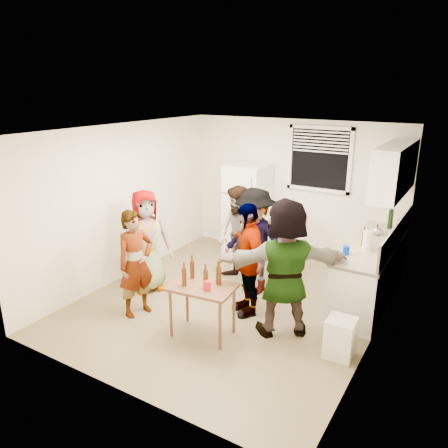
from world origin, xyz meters
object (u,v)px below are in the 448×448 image
Objects in this scene: guest_stripe at (139,313)px; guest_back_right at (253,291)px; trash_bin at (340,337)px; guest_grey at (149,288)px; guest_orange at (282,331)px; wine_bottle at (389,229)px; guest_black at (247,311)px; serving_table at (203,334)px; blue_cup at (346,254)px; red_cup at (208,290)px; guest_back_left at (238,282)px; refrigerator at (247,210)px; beer_bottle_table at (206,287)px; beer_bottle_counter at (363,247)px; kettle at (377,235)px.

guest_stripe is 1.80m from guest_back_right.
trash_bin reaches higher than guest_grey.
guest_orange reaches higher than guest_grey.
wine_bottle is 2.66m from guest_black.
guest_orange is at bearing 34.96° from serving_table.
blue_cup is 1.94m from red_cup.
blue_cup is 1.96m from guest_back_left.
serving_table is 1.03m from guest_orange.
refrigerator reaches higher than guest_back_left.
guest_stripe is (-2.71, -2.87, -0.90)m from wine_bottle.
beer_bottle_table is at bearing -78.54° from guest_back_right.
trash_bin reaches higher than guest_back_left.
beer_bottle_counter reaches higher than guest_black.
refrigerator reaches higher than guest_back_right.
blue_cup is at bearing 19.03° from guest_back_left.
kettle is 0.61m from beer_bottle_counter.
kettle is 0.26× the size of serving_table.
trash_bin is 1.94m from guest_back_right.
refrigerator is 1.07× the size of guest_black.
guest_back_left is at bearing -9.08° from guest_stripe.
beer_bottle_table is at bearing -71.71° from refrigerator.
guest_back_right is at bearing -21.03° from guest_stripe.
blue_cup is at bearing 105.67° from trash_bin.
wine_bottle reaches higher than beer_bottle_counter.
guest_grey is at bearing 156.34° from beer_bottle_table.
red_cup is 0.07× the size of guest_black.
refrigerator is 1.07× the size of guest_grey.
guest_orange is (0.86, -0.85, 0.00)m from guest_back_right.
guest_black is at bearing 165.84° from trash_bin.
kettle is at bearing 48.72° from guest_back_left.
refrigerator is 7.94× the size of beer_bottle_counter.
blue_cup is 0.52× the size of beer_bottle_table.
kettle is at bearing 57.83° from serving_table.
red_cup is 0.06× the size of guest_orange.
guest_back_left is at bearing 105.05° from beer_bottle_table.
guest_grey is at bearing -37.06° from guest_orange.
beer_bottle_table is 0.13× the size of guest_orange.
beer_bottle_counter reaches higher than blue_cup.
beer_bottle_counter reaches higher than guest_stripe.
wine_bottle is at bearing 61.17° from beer_bottle_table.
guest_back_right is at bearing -79.93° from guest_orange.
guest_back_right is (0.35, -0.13, 0.00)m from guest_back_left.
guest_back_right is 0.67m from guest_black.
guest_back_left is 1.56m from guest_orange.
guest_grey is 1.06× the size of guest_stripe.
guest_stripe is (-2.61, -2.44, -0.90)m from kettle.
kettle reaches higher than beer_bottle_table.
blue_cup reaches higher than guest_orange.
guest_stripe is 1.52m from guest_black.
blue_cup is at bearing -157.42° from guest_orange.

